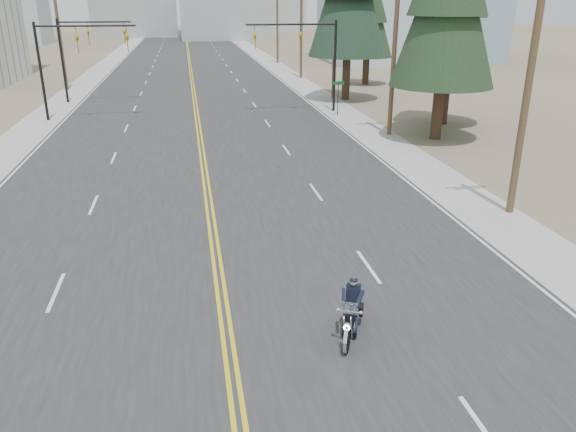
# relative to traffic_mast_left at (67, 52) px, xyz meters

# --- Properties ---
(ground_plane) EXTENTS (400.00, 400.00, 0.00)m
(ground_plane) POSITION_rel_traffic_mast_left_xyz_m (8.98, -32.00, -4.94)
(ground_plane) COLOR #776D56
(ground_plane) RESTS_ON ground
(road) EXTENTS (20.00, 200.00, 0.01)m
(road) POSITION_rel_traffic_mast_left_xyz_m (8.98, 38.00, -4.93)
(road) COLOR #303033
(road) RESTS_ON ground
(sidewalk_left) EXTENTS (3.00, 200.00, 0.01)m
(sidewalk_left) POSITION_rel_traffic_mast_left_xyz_m (-2.52, 38.00, -4.93)
(sidewalk_left) COLOR #A5A5A0
(sidewalk_left) RESTS_ON ground
(sidewalk_right) EXTENTS (3.00, 200.00, 0.01)m
(sidewalk_right) POSITION_rel_traffic_mast_left_xyz_m (20.48, 38.00, -4.93)
(sidewalk_right) COLOR #A5A5A0
(sidewalk_right) RESTS_ON ground
(traffic_mast_left) EXTENTS (7.10, 0.26, 7.00)m
(traffic_mast_left) POSITION_rel_traffic_mast_left_xyz_m (0.00, 0.00, 0.00)
(traffic_mast_left) COLOR black
(traffic_mast_left) RESTS_ON ground
(traffic_mast_right) EXTENTS (7.10, 0.26, 7.00)m
(traffic_mast_right) POSITION_rel_traffic_mast_left_xyz_m (17.95, 0.00, 0.00)
(traffic_mast_right) COLOR black
(traffic_mast_right) RESTS_ON ground
(traffic_mast_far) EXTENTS (6.10, 0.26, 7.00)m
(traffic_mast_far) POSITION_rel_traffic_mast_left_xyz_m (-0.33, 8.00, -0.06)
(traffic_mast_far) COLOR black
(traffic_mast_far) RESTS_ON ground
(street_sign) EXTENTS (0.90, 0.06, 2.62)m
(street_sign) POSITION_rel_traffic_mast_left_xyz_m (19.78, -2.00, -3.13)
(street_sign) COLOR black
(street_sign) RESTS_ON ground
(utility_pole_a) EXTENTS (2.20, 0.30, 11.00)m
(utility_pole_a) POSITION_rel_traffic_mast_left_xyz_m (21.48, -24.00, 0.79)
(utility_pole_a) COLOR brown
(utility_pole_a) RESTS_ON ground
(utility_pole_b) EXTENTS (2.20, 0.30, 11.50)m
(utility_pole_b) POSITION_rel_traffic_mast_left_xyz_m (21.48, -9.00, 1.05)
(utility_pole_b) COLOR brown
(utility_pole_b) RESTS_ON ground
(utility_pole_c) EXTENTS (2.20, 0.30, 11.00)m
(utility_pole_c) POSITION_rel_traffic_mast_left_xyz_m (21.48, 6.00, 0.79)
(utility_pole_c) COLOR brown
(utility_pole_c) RESTS_ON ground
(utility_pole_d) EXTENTS (2.20, 0.30, 11.50)m
(utility_pole_d) POSITION_rel_traffic_mast_left_xyz_m (21.48, 21.00, 1.05)
(utility_pole_d) COLOR brown
(utility_pole_d) RESTS_ON ground
(utility_pole_e) EXTENTS (2.20, 0.30, 11.00)m
(utility_pole_e) POSITION_rel_traffic_mast_left_xyz_m (21.48, 38.00, 0.79)
(utility_pole_e) COLOR brown
(utility_pole_e) RESTS_ON ground
(utility_pole_left) EXTENTS (2.20, 0.30, 10.50)m
(utility_pole_left) POSITION_rel_traffic_mast_left_xyz_m (-3.52, 16.00, 0.54)
(utility_pole_left) COLOR brown
(utility_pole_left) RESTS_ON ground
(haze_bldg_b) EXTENTS (18.00, 14.00, 14.00)m
(haze_bldg_b) POSITION_rel_traffic_mast_left_xyz_m (16.98, 93.00, 2.06)
(haze_bldg_b) COLOR #ADB2B7
(haze_bldg_b) RESTS_ON ground
(haze_bldg_e) EXTENTS (14.00, 14.00, 12.00)m
(haze_bldg_e) POSITION_rel_traffic_mast_left_xyz_m (33.98, 118.00, 1.06)
(haze_bldg_e) COLOR #B7BCC6
(haze_bldg_e) RESTS_ON ground
(motorcyclist) EXTENTS (1.63, 2.23, 1.60)m
(motorcyclist) POSITION_rel_traffic_mast_left_xyz_m (12.22, -31.88, -4.14)
(motorcyclist) COLOR black
(motorcyclist) RESTS_ON ground
(conifer_far) EXTENTS (5.26, 5.26, 14.10)m
(conifer_far) POSITION_rel_traffic_mast_left_xyz_m (27.26, 14.65, 3.15)
(conifer_far) COLOR #382619
(conifer_far) RESTS_ON ground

